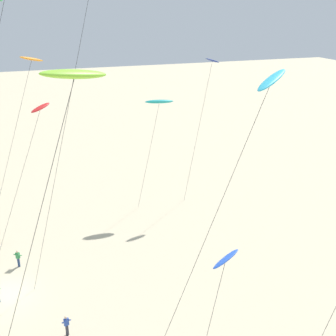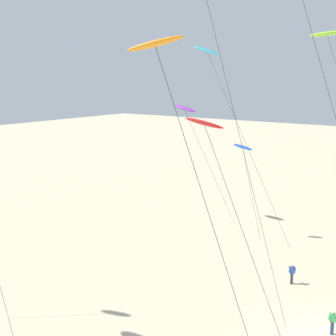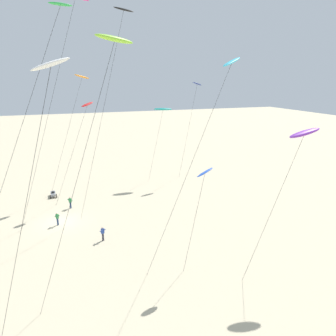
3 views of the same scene
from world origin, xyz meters
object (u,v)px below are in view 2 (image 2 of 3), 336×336
object	(u,v)px
kite_orange	(157,48)
kite_blue	(243,148)
kite_purple	(185,109)
kite_red	(206,127)
kite_flyer_nearest	(292,273)
kite_cyan	(208,53)
kite_lime	(328,35)
kite_flyer_middle	(332,322)

from	to	relation	value
kite_orange	kite_blue	world-z (taller)	kite_orange
kite_orange	kite_purple	distance (m)	32.46
kite_red	kite_purple	xyz separation A→B (m)	(23.04, 16.61, -1.01)
kite_orange	kite_flyer_nearest	xyz separation A→B (m)	(17.56, -0.15, -16.55)
kite_cyan	kite_lime	size ratio (longest dim) A/B	0.95
kite_blue	kite_flyer_nearest	distance (m)	14.14
kite_cyan	kite_flyer_middle	bearing A→B (deg)	-124.73
kite_blue	kite_purple	bearing A→B (deg)	75.69
kite_purple	kite_cyan	size ratio (longest dim) A/B	0.69
kite_lime	kite_flyer_nearest	size ratio (longest dim) A/B	12.17
kite_orange	kite_blue	xyz separation A→B (m)	(25.25, 8.29, -8.21)
kite_orange	kite_blue	bearing A→B (deg)	18.18
kite_flyer_nearest	kite_orange	bearing A→B (deg)	179.51
kite_purple	kite_flyer_nearest	size ratio (longest dim) A/B	7.97
kite_purple	kite_cyan	bearing A→B (deg)	-127.29
kite_orange	kite_purple	world-z (taller)	kite_orange
kite_red	kite_flyer_middle	xyz separation A→B (m)	(7.64, -5.08, -12.83)
kite_red	kite_cyan	distance (m)	22.59
kite_orange	kite_flyer_middle	xyz separation A→B (m)	(12.01, -4.94, -16.55)
kite_blue	kite_lime	distance (m)	13.01
kite_purple	kite_flyer_nearest	distance (m)	22.85
kite_red	kite_cyan	xyz separation A→B (m)	(18.98, 11.27, 4.83)
kite_orange	kite_flyer_nearest	size ratio (longest dim) A/B	10.84
kite_red	kite_purple	distance (m)	28.42
kite_lime	kite_orange	bearing A→B (deg)	-178.36
kite_orange	kite_cyan	world-z (taller)	kite_cyan
kite_blue	kite_red	distance (m)	22.87
kite_red	kite_cyan	size ratio (longest dim) A/B	0.74
kite_cyan	kite_flyer_nearest	xyz separation A→B (m)	(-5.78, -11.56, -17.66)
kite_orange	kite_cyan	xyz separation A→B (m)	(23.34, 11.41, 1.11)
kite_purple	kite_cyan	distance (m)	8.89
kite_flyer_middle	kite_blue	bearing A→B (deg)	44.97
kite_orange	kite_flyer_middle	world-z (taller)	kite_orange
kite_flyer_nearest	kite_lime	bearing A→B (deg)	6.22
kite_blue	kite_purple	size ratio (longest dim) A/B	0.74
kite_orange	kite_flyer_middle	size ratio (longest dim) A/B	10.84
kite_flyer_middle	kite_red	bearing A→B (deg)	146.39
kite_orange	kite_red	size ratio (longest dim) A/B	1.26
kite_orange	kite_flyer_middle	distance (m)	21.04
kite_cyan	kite_flyer_nearest	world-z (taller)	kite_cyan
kite_blue	kite_purple	xyz separation A→B (m)	(2.16, 8.46, 3.48)
kite_orange	kite_lime	world-z (taller)	kite_lime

